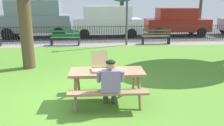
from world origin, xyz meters
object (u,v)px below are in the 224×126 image
Objects in this scene: pizza_slice_on_table at (122,69)px; adult_at_table at (110,82)px; parked_car_right at (107,21)px; pizza_box_open at (100,66)px; park_bench_right at (156,37)px; park_bench_center at (65,38)px; parked_car_far_right at (176,21)px; parked_car_center at (35,18)px; picnic_table_foreground at (107,77)px.

pizza_slice_on_table is 0.71m from adult_at_table.
adult_at_table is at bearing -93.69° from parked_car_right.
adult_at_table is at bearing -70.23° from pizza_box_open.
pizza_box_open is 10.88m from parked_car_right.
park_bench_right reaches higher than pizza_slice_on_table.
park_bench_center is 0.37× the size of parked_car_far_right.
adult_at_table is 0.26× the size of parked_car_right.
parked_car_far_right reaches higher than park_bench_center.
park_bench_center and park_bench_right have the same top height.
pizza_slice_on_table is (0.54, 0.04, -0.10)m from pizza_box_open.
parked_car_center reaches higher than parked_car_far_right.
park_bench_center is at bearing -54.68° from parked_car_center.
parked_car_right is 4.91m from parked_car_far_right.
adult_at_table is 11.44m from parked_car_right.
adult_at_table is 0.27× the size of parked_car_far_right.
parked_car_right is (0.78, 10.91, 0.50)m from picnic_table_foreground.
parked_car_far_right is (5.31, 10.79, 0.23)m from pizza_slice_on_table.
pizza_box_open is 0.11× the size of parked_car_right.
adult_at_table is (0.21, -0.58, -0.22)m from pizza_box_open.
parked_car_right is at bearing 87.83° from pizza_slice_on_table.
park_bench_right is at bearing 66.39° from picnic_table_foreground.
parked_car_center is at bearing 156.64° from park_bench_right.
pizza_slice_on_table is at bearing -73.93° from park_bench_center.
parked_car_right is (4.87, -0.00, -0.21)m from parked_car_center.
pizza_slice_on_table is at bearing -67.54° from parked_car_center.
pizza_box_open is at bearing -175.64° from pizza_slice_on_table.
pizza_slice_on_table is at bearing -92.17° from parked_car_right.
park_bench_right is (3.32, 8.19, -0.24)m from adult_at_table.
pizza_box_open is 0.32× the size of park_bench_right.
parked_car_center is at bearing 109.92° from adult_at_table.
pizza_box_open is 0.32× the size of park_bench_center.
picnic_table_foreground is at bearing -76.76° from park_bench_center.
parked_car_center reaches higher than parked_car_right.
parked_car_center is 9.78m from parked_car_far_right.
pizza_box_open is 12.31m from parked_car_far_right.
picnic_table_foreground is 0.33m from pizza_box_open.
picnic_table_foreground is at bearing -69.45° from parked_car_center.
picnic_table_foreground is 7.90m from park_bench_center.
pizza_box_open is 8.40m from park_bench_right.
picnic_table_foreground is at bearing -162.87° from pizza_slice_on_table.
parked_car_center is at bearing -180.00° from parked_car_far_right.
pizza_box_open reaches higher than adult_at_table.
parked_car_far_right is at bearing 63.69° from adult_at_table.
pizza_slice_on_table is 0.18× the size of park_bench_right.
adult_at_table is at bearing -112.04° from park_bench_right.
parked_car_right is (2.59, 3.22, 0.68)m from park_bench_center.
pizza_slice_on_table is 8.15m from park_bench_right.
picnic_table_foreground is at bearing 95.06° from adult_at_table.
park_bench_center is (-1.65, 7.62, -0.46)m from pizza_box_open.
parked_car_right is (-2.58, 3.22, 0.68)m from park_bench_right.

